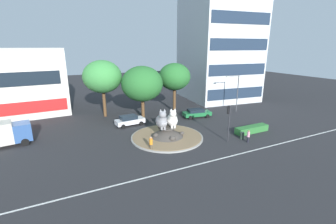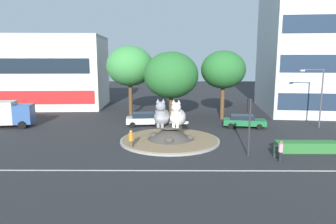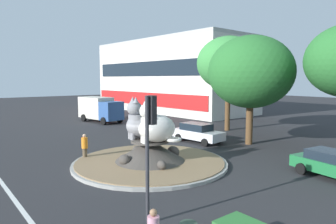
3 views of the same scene
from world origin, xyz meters
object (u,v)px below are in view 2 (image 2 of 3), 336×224
Objects in this scene: traffic_light_mast at (249,116)px; shophouse_block at (18,72)px; second_tree_near_tower at (223,70)px; cat_statue_grey at (162,116)px; third_tree_left at (171,75)px; cat_statue_white at (178,116)px; streetlight_arm at (319,93)px; pedestrian_pink_shirt at (281,151)px; hatchback_near_shophouse at (244,121)px; office_tower at (316,29)px; litter_bin at (277,151)px; pedestrian_orange_shirt at (131,140)px; delivery_box_truck at (3,113)px; sedan_on_far_lane at (145,119)px; broadleaf_tree_behind_island at (130,66)px.

shophouse_block reaches higher than traffic_light_mast.
cat_statue_grey is at bearing -124.15° from second_tree_near_tower.
cat_statue_white is at bearing -86.56° from third_tree_left.
second_tree_near_tower reaches higher than streetlight_arm.
third_tree_left reaches higher than traffic_light_mast.
pedestrian_pink_shirt is at bearing 71.14° from cat_statue_white.
second_tree_near_tower is 1.78× the size of hatchback_near_shophouse.
cat_statue_grey is 11.32m from hatchback_near_shophouse.
office_tower is 14.76× the size of pedestrian_pink_shirt.
cat_statue_grey is 3.10× the size of litter_bin.
cat_statue_white is at bearing 173.64° from pedestrian_pink_shirt.
traffic_light_mast is 0.94× the size of hatchback_near_shophouse.
third_tree_left is 13.95m from pedestrian_orange_shirt.
traffic_light_mast is at bearing -117.99° from office_tower.
hatchback_near_shophouse is (7.82, 6.25, -1.70)m from cat_statue_white.
delivery_box_truck is at bearing 159.20° from litter_bin.
pedestrian_pink_shirt reaches higher than hatchback_near_shophouse.
streetlight_arm is 1.48× the size of sedan_on_far_lane.
broadleaf_tree_behind_island is 10.68× the size of litter_bin.
shophouse_block is 37.21m from hatchback_near_shophouse.
office_tower is (14.89, 22.16, 8.81)m from traffic_light_mast.
delivery_box_truck reaches higher than pedestrian_pink_shirt.
pedestrian_orange_shirt is (-2.63, -2.75, -1.59)m from cat_statue_grey.
office_tower reaches higher than hatchback_near_shophouse.
streetlight_arm is 8.99m from hatchback_near_shophouse.
shophouse_block is at bearing -179.10° from office_tower.
cat_statue_grey is 4.13m from pedestrian_orange_shirt.
third_tree_left is at bearing 2.43° from delivery_box_truck.
office_tower is 26.92× the size of litter_bin.
third_tree_left is at bearing 120.79° from litter_bin.
sedan_on_far_lane is (-11.60, 12.89, -0.04)m from pedestrian_pink_shirt.
cat_statue_white is 0.41× the size of delivery_box_truck.
streetlight_arm is (22.41, -7.45, -2.86)m from broadleaf_tree_behind_island.
pedestrian_pink_shirt is at bearing 68.09° from cat_statue_grey.
hatchback_near_shophouse is at bearing -23.28° from third_tree_left.
second_tree_near_tower reaches higher than pedestrian_pink_shirt.
cat_statue_grey reaches higher than litter_bin.
broadleaf_tree_behind_island reaches higher than pedestrian_pink_shirt.
traffic_light_mast is 0.70× the size of streetlight_arm.
sedan_on_far_lane reaches higher than hatchback_near_shophouse.
delivery_box_truck is at bearing -169.15° from third_tree_left.
cat_statue_grey is 1.03× the size of cat_statue_white.
third_tree_left is (25.00, -11.99, 0.09)m from shophouse_block.
cat_statue_grey is at bearing 51.36° from traffic_light_mast.
pedestrian_orange_shirt reaches higher than litter_bin.
office_tower reaches higher than streetlight_arm.
cat_statue_white is 0.30× the size of second_tree_near_tower.
second_tree_near_tower is (12.33, -2.38, -0.41)m from broadleaf_tree_behind_island.
pedestrian_orange_shirt is at bearing -126.23° from second_tree_near_tower.
cat_statue_grey is 0.31× the size of second_tree_near_tower.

